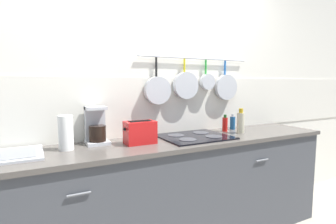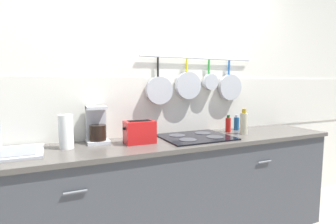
{
  "view_description": "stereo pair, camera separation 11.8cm",
  "coord_description": "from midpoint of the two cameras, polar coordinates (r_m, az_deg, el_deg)",
  "views": [
    {
      "loc": [
        -0.97,
        -1.85,
        1.37
      ],
      "look_at": [
        -0.01,
        0.0,
        1.14
      ],
      "focal_mm": 28.0,
      "sensor_mm": 36.0,
      "label": 1
    },
    {
      "loc": [
        -0.87,
        -1.9,
        1.37
      ],
      "look_at": [
        -0.01,
        0.0,
        1.14
      ],
      "focal_mm": 28.0,
      "sensor_mm": 36.0,
      "label": 2
    }
  ],
  "objects": [
    {
      "name": "bottle_olive_oil",
      "position": [
        2.73,
        15.89,
        -2.35
      ],
      "size": [
        0.05,
        0.05,
        0.16
      ],
      "color": "navy",
      "rests_on": "countertop"
    },
    {
      "name": "coffee_maker",
      "position": [
        2.13,
        -13.74,
        -3.26
      ],
      "size": [
        0.17,
        0.19,
        0.29
      ],
      "color": "#B7BABF",
      "rests_on": "countertop"
    },
    {
      "name": "cabinet_base",
      "position": [
        2.29,
        1.9,
        -17.87
      ],
      "size": [
        3.03,
        0.55,
        0.87
      ],
      "color": "#3F4247",
      "rests_on": "ground_plane"
    },
    {
      "name": "paper_towel_roll",
      "position": [
        1.99,
        -19.77,
        -4.06
      ],
      "size": [
        0.1,
        0.1,
        0.24
      ],
      "color": "white",
      "rests_on": "countertop"
    },
    {
      "name": "wall_back",
      "position": [
        2.39,
        -1.38,
        3.94
      ],
      "size": [
        7.2,
        0.14,
        2.6
      ],
      "color": "silver",
      "rests_on": "ground_plane"
    },
    {
      "name": "cooktop",
      "position": [
        2.29,
        7.53,
        -5.39
      ],
      "size": [
        0.58,
        0.49,
        0.01
      ],
      "color": "black",
      "rests_on": "countertop"
    },
    {
      "name": "bottle_sesame_oil",
      "position": [
        2.59,
        14.22,
        -2.67
      ],
      "size": [
        0.05,
        0.05,
        0.16
      ],
      "color": "red",
      "rests_on": "countertop"
    },
    {
      "name": "countertop",
      "position": [
        2.15,
        1.94,
        -6.76
      ],
      "size": [
        3.07,
        0.57,
        0.03
      ],
      "color": "#4C4742",
      "rests_on": "cabinet_base"
    },
    {
      "name": "toaster",
      "position": [
        2.05,
        -4.57,
        -4.37
      ],
      "size": [
        0.25,
        0.14,
        0.18
      ],
      "color": "red",
      "rests_on": "countertop"
    },
    {
      "name": "bottle_hot_sauce",
      "position": [
        2.53,
        17.46,
        -2.28
      ],
      "size": [
        0.07,
        0.07,
        0.23
      ],
      "color": "#BFB799",
      "rests_on": "countertop"
    }
  ]
}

